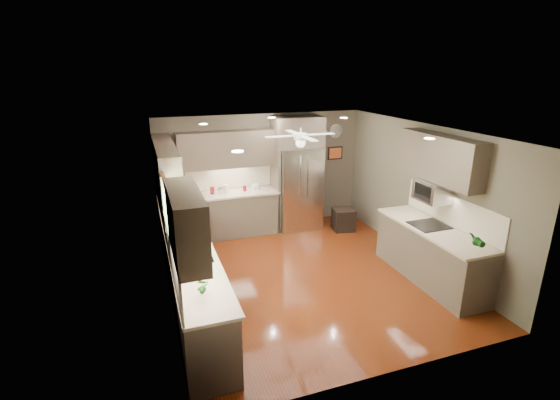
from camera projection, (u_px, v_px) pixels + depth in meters
floor at (305, 275)px, 7.01m from camera, size 5.00×5.00×0.00m
ceiling at (308, 130)px, 6.23m from camera, size 5.00×5.00×0.00m
wall_back at (262, 172)px, 8.86m from camera, size 4.50×0.00×4.50m
wall_front at (396, 279)px, 4.38m from camera, size 4.50×0.00×4.50m
wall_left at (164, 224)px, 5.92m from camera, size 0.00×5.00×5.00m
wall_right at (421, 194)px, 7.32m from camera, size 0.00×5.00×5.00m
canister_a at (212, 190)px, 8.32m from camera, size 0.11×0.11×0.14m
canister_b at (221, 190)px, 8.37m from camera, size 0.11×0.11×0.15m
canister_c at (226, 189)px, 8.39m from camera, size 0.11×0.11×0.17m
canister_d at (245, 188)px, 8.52m from camera, size 0.08×0.08×0.11m
soap_bottle at (179, 237)px, 6.01m from camera, size 0.11×0.11×0.19m
potted_plant_left at (203, 286)px, 4.58m from camera, size 0.16×0.12×0.27m
potted_plant_right at (476, 240)px, 5.73m from camera, size 0.18×0.15×0.31m
bowl at (256, 189)px, 8.62m from camera, size 0.23×0.23×0.05m
left_run at (187, 263)px, 6.38m from camera, size 0.65×4.70×1.45m
back_run at (234, 213)px, 8.61m from camera, size 1.85×0.65×1.45m
uppers at (250, 164)px, 6.83m from camera, size 4.50×4.70×0.95m
window at (167, 216)px, 5.38m from camera, size 0.05×1.12×0.92m
sink at (193, 256)px, 5.67m from camera, size 0.50×0.70×0.32m
refrigerator at (298, 175)px, 8.79m from camera, size 1.06×0.75×2.45m
right_run at (431, 253)px, 6.75m from camera, size 0.70×2.20×1.45m
microwave at (433, 191)px, 6.69m from camera, size 0.43×0.55×0.34m
ceiling_fan at (301, 138)px, 6.55m from camera, size 1.18×1.18×0.32m
recessed_lights at (296, 128)px, 6.58m from camera, size 2.84×3.14×0.01m
wall_clock at (336, 131)px, 9.14m from camera, size 0.30×0.03×0.30m
framed_print at (335, 153)px, 9.30m from camera, size 0.36×0.03×0.30m
stool at (343, 219)px, 8.92m from camera, size 0.52×0.52×0.50m
paper_towel at (192, 253)px, 5.38m from camera, size 0.12×0.12×0.29m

